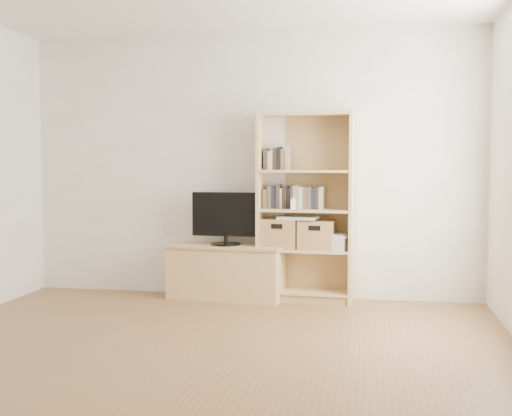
% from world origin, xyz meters
% --- Properties ---
extents(floor, '(4.50, 5.00, 0.01)m').
position_xyz_m(floor, '(0.00, 0.00, 0.00)').
color(floor, brown).
rests_on(floor, ground).
extents(back_wall, '(4.50, 0.02, 2.60)m').
position_xyz_m(back_wall, '(0.00, 2.50, 1.30)').
color(back_wall, silver).
rests_on(back_wall, floor).
extents(tv_stand, '(1.13, 0.51, 0.50)m').
position_xyz_m(tv_stand, '(-0.22, 2.29, 0.25)').
color(tv_stand, tan).
rests_on(tv_stand, floor).
extents(bookshelf, '(0.92, 0.37, 1.81)m').
position_xyz_m(bookshelf, '(0.55, 2.34, 0.91)').
color(bookshelf, tan).
rests_on(bookshelf, floor).
extents(television, '(0.66, 0.06, 0.52)m').
position_xyz_m(television, '(-0.22, 2.29, 0.79)').
color(television, black).
rests_on(television, tv_stand).
extents(books_row_mid, '(0.80, 0.22, 0.21)m').
position_xyz_m(books_row_mid, '(0.55, 2.36, 0.99)').
color(books_row_mid, brown).
rests_on(books_row_mid, bookshelf).
extents(books_row_upper, '(0.38, 0.16, 0.20)m').
position_xyz_m(books_row_upper, '(0.35, 2.37, 1.36)').
color(books_row_upper, brown).
rests_on(books_row_upper, bookshelf).
extents(baby_monitor, '(0.06, 0.04, 0.09)m').
position_xyz_m(baby_monitor, '(0.45, 2.24, 0.93)').
color(baby_monitor, white).
rests_on(baby_monitor, bookshelf).
extents(basket_left, '(0.37, 0.32, 0.28)m').
position_xyz_m(basket_left, '(0.31, 2.35, 0.65)').
color(basket_left, tan).
rests_on(basket_left, bookshelf).
extents(basket_right, '(0.35, 0.30, 0.27)m').
position_xyz_m(basket_right, '(0.66, 2.33, 0.64)').
color(basket_right, tan).
rests_on(basket_right, bookshelf).
extents(laptop, '(0.40, 0.31, 0.03)m').
position_xyz_m(laptop, '(0.49, 2.32, 0.80)').
color(laptop, silver).
rests_on(laptop, basket_left).
extents(magazine_stack, '(0.25, 0.31, 0.13)m').
position_xyz_m(magazine_stack, '(0.86, 2.32, 0.57)').
color(magazine_stack, silver).
rests_on(magazine_stack, bookshelf).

